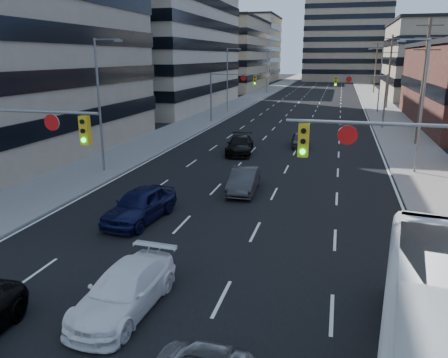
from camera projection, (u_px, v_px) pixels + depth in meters
road_surface at (323, 83)px, 130.52m from camera, size 18.00×300.00×0.02m
sidewalk_left at (285, 83)px, 133.31m from camera, size 5.00×300.00×0.15m
sidewalk_right at (363, 84)px, 127.69m from camera, size 5.00×300.00×0.15m
office_left_mid at (133, 15)px, 68.16m from camera, size 26.00×34.00×28.00m
office_left_far at (219, 56)px, 106.29m from camera, size 20.00×30.00×16.00m
bg_block_left at (240, 50)px, 143.96m from camera, size 24.00×24.00×20.00m
bg_block_right at (442, 63)px, 121.07m from camera, size 22.00×22.00×12.00m
signal_near_left at (13, 147)px, 17.59m from camera, size 6.59×0.33×6.00m
signal_near_right at (408, 171)px, 13.94m from camera, size 6.59×0.33×6.00m
signal_far_left at (229, 87)px, 52.10m from camera, size 6.09×0.33×6.00m
signal_far_right at (364, 90)px, 48.34m from camera, size 6.09×0.33×6.00m
utility_pole_block at (423, 81)px, 38.46m from camera, size 2.20×0.28×11.00m
utility_pole_midblock at (389, 70)px, 66.39m from camera, size 2.20×0.28×11.00m
utility_pole_distant at (376, 66)px, 94.32m from camera, size 2.20×0.28×11.00m
streetlight_left_near at (101, 100)px, 29.27m from camera, size 2.03×0.22×9.00m
streetlight_left_mid at (228, 77)px, 61.86m from camera, size 2.03×0.22×9.00m
streetlight_left_far at (268, 70)px, 94.44m from camera, size 2.03×0.22×9.00m
streetlight_right_near at (420, 100)px, 28.87m from camera, size 2.03×0.22×9.00m
streetlight_right_far at (379, 77)px, 61.45m from camera, size 2.03×0.22×9.00m
white_van at (124, 290)px, 13.87m from camera, size 2.18×4.87×1.39m
sedan_blue at (140, 205)px, 21.43m from camera, size 2.47×5.03×1.65m
sedan_grey_center at (244, 181)px, 26.03m from camera, size 1.72×4.38×1.42m
sedan_black_far at (240, 145)px, 36.32m from camera, size 2.68×5.29×1.47m
sedan_grey_right at (300, 140)px, 39.04m from camera, size 1.93×3.90×1.28m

